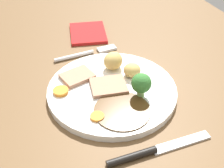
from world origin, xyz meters
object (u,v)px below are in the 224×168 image
Objects in this scene: roast_potato_right at (132,70)px; broccoli_floret at (141,84)px; meat_slice_main at (108,86)px; roast_potato_left at (113,61)px; fork at (88,53)px; carrot_coin_front at (61,91)px; carrot_coin_back at (97,117)px; dinner_plate at (112,91)px; folded_napkin at (88,33)px; meat_slice_under at (77,76)px; knife at (151,151)px.

broccoli_floret is (6.48, -1.32, 1.55)cm from roast_potato_right.
broccoli_floret is at bearing 44.36° from meat_slice_main.
roast_potato_left reaches higher than fork.
carrot_coin_front is 1.17× the size of carrot_coin_back.
broccoli_floret is (10.48, 1.29, 1.08)cm from roast_potato_left.
folded_napkin is (-24.42, 3.58, -0.30)cm from dinner_plate.
meat_slice_under is at bearing 178.37° from carrot_coin_back.
carrot_coin_front reaches higher than folded_napkin.
knife is (22.39, -2.89, -2.82)cm from roast_potato_left.
carrot_coin_back is (12.43, -0.35, -0.15)cm from meat_slice_under.
roast_potato_right is at bearing 4.65° from folded_napkin.
folded_napkin is at bearing 69.25° from fork.
roast_potato_left is at bearing -2.49° from folded_napkin.
broccoli_floret reaches higher than roast_potato_right.
carrot_coin_back is at bearing -51.62° from roast_potato_right.
carrot_coin_back is 11.19cm from knife.
meat_slice_main is (-0.42, -0.58, 1.10)cm from dinner_plate.
carrot_coin_back is 10.31cm from broccoli_floret.
folded_napkin is (-24.00, 4.16, -1.40)cm from meat_slice_main.
fork is (-15.42, 0.37, -0.31)cm from dinner_plate.
fork is at bearing 141.95° from carrot_coin_front.
carrot_coin_front is at bearing -129.15° from fork.
knife is 40.83cm from folded_napkin.
meat_slice_under reaches higher than carrot_coin_back.
roast_potato_right is at bearing 33.07° from roast_potato_left.
broccoli_floret is 13.21cm from knife.
dinner_plate is 2.33× the size of folded_napkin.
fork is at bearing 149.54° from meat_slice_under.
meat_slice_main is 16.73cm from knife.
carrot_coin_back is at bearing -1.63° from meat_slice_under.
meat_slice_under is 1.25× the size of broccoli_floret.
roast_potato_right is 0.19× the size of knife.
meat_slice_main is at bearing 76.58° from carrot_coin_front.
roast_potato_right reaches higher than carrot_coin_back.
meat_slice_main is 0.37× the size of knife.
knife is (16.66, 0.47, -1.35)cm from meat_slice_main.
dinner_plate is at bearing 54.22° from meat_slice_main.
broccoli_floret is at bearing -11.52° from roast_potato_right.
carrot_coin_back is at bearing -33.43° from roast_potato_left.
carrot_coin_front is 25.57cm from folded_napkin.
roast_potato_left is at bearing -76.50° from fork.
carrot_coin_back is at bearing -76.95° from broccoli_floret.
folded_napkin is at bearing -179.02° from broccoli_floret.
broccoli_floret is (10.18, 9.34, 2.56)cm from meat_slice_under.
roast_potato_right is at bearing 75.55° from knife.
folded_napkin is (-8.99, 3.21, 0.01)cm from fork.
carrot_coin_front is at bearing -104.97° from dinner_plate.
roast_potato_left is (-0.30, 8.05, 1.48)cm from meat_slice_under.
carrot_coin_back reaches higher than folded_napkin.
knife is at bearing -91.96° from fork.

